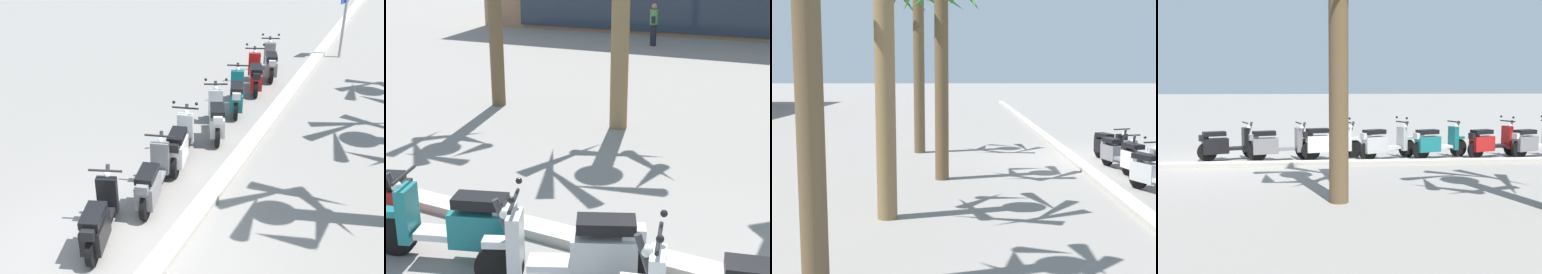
# 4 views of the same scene
# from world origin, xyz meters

# --- Properties ---
(ground_plane) EXTENTS (200.00, 200.00, 0.00)m
(ground_plane) POSITION_xyz_m (0.00, 0.00, 0.00)
(ground_plane) COLOR gray
(curb_strip) EXTENTS (60.00, 0.36, 0.12)m
(curb_strip) POSITION_xyz_m (0.00, 0.49, 0.06)
(curb_strip) COLOR #BCB7AD
(curb_strip) RESTS_ON ground
(scooter_silver_mid_rear) EXTENTS (1.71, 0.93, 1.17)m
(scooter_silver_mid_rear) POSITION_xyz_m (-4.50, -0.40, 0.46)
(scooter_silver_mid_rear) COLOR black
(scooter_silver_mid_rear) RESTS_ON ground
(scooter_white_gap_after_mid) EXTENTS (1.73, 0.74, 1.17)m
(scooter_white_gap_after_mid) POSITION_xyz_m (-2.96, -0.56, 0.46)
(scooter_white_gap_after_mid) COLOR black
(scooter_white_gap_after_mid) RESTS_ON ground
(scooter_grey_far_back) EXTENTS (1.81, 0.76, 1.04)m
(scooter_grey_far_back) POSITION_xyz_m (-1.54, -0.42, 0.45)
(scooter_grey_far_back) COLOR black
(scooter_grey_far_back) RESTS_ON ground
(scooter_black_second_in_line) EXTENTS (1.67, 0.82, 1.04)m
(scooter_black_second_in_line) POSITION_xyz_m (-0.15, -0.60, 0.44)
(scooter_black_second_in_line) COLOR black
(scooter_black_second_in_line) RESTS_ON ground
(palm_tree_by_mall_entrance) EXTENTS (2.14, 2.20, 5.47)m
(palm_tree_by_mall_entrance) POSITION_xyz_m (-2.95, 4.42, 4.09)
(palm_tree_by_mall_entrance) COLOR brown
(palm_tree_by_mall_entrance) RESTS_ON ground
(palm_tree_near_sign) EXTENTS (2.50, 2.50, 6.13)m
(palm_tree_near_sign) POSITION_xyz_m (1.44, 5.30, 4.56)
(palm_tree_near_sign) COLOR brown
(palm_tree_near_sign) RESTS_ON ground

